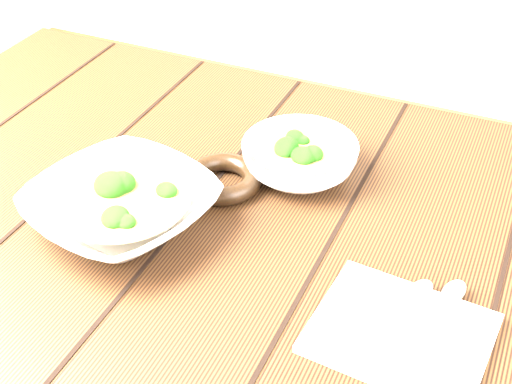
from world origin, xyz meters
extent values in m
cube|color=#341F0F|center=(0.00, 0.00, 0.73)|extent=(1.20, 0.80, 0.04)
cube|color=#341F0F|center=(-0.54, 0.34, 0.35)|extent=(0.07, 0.07, 0.71)
imported|color=silver|center=(-0.09, -0.09, 0.78)|extent=(0.29, 0.29, 0.06)
cylinder|color=olive|center=(-0.09, -0.09, 0.80)|extent=(0.19, 0.19, 0.00)
ellipsoid|color=#276E18|center=(-0.07, -0.08, 0.80)|extent=(0.04, 0.04, 0.03)
ellipsoid|color=#276E18|center=(-0.09, -0.05, 0.80)|extent=(0.04, 0.04, 0.03)
ellipsoid|color=#276E18|center=(-0.14, -0.07, 0.80)|extent=(0.04, 0.04, 0.03)
ellipsoid|color=#276E18|center=(-0.11, -0.11, 0.80)|extent=(0.04, 0.04, 0.03)
ellipsoid|color=#276E18|center=(-0.06, -0.12, 0.80)|extent=(0.04, 0.04, 0.03)
imported|color=silver|center=(0.09, 0.12, 0.78)|extent=(0.19, 0.19, 0.05)
cylinder|color=olive|center=(0.09, 0.12, 0.79)|extent=(0.14, 0.14, 0.00)
ellipsoid|color=#276E18|center=(0.10, 0.13, 0.80)|extent=(0.03, 0.03, 0.02)
ellipsoid|color=#276E18|center=(0.09, 0.15, 0.80)|extent=(0.03, 0.03, 0.02)
ellipsoid|color=#276E18|center=(0.05, 0.14, 0.80)|extent=(0.03, 0.03, 0.02)
ellipsoid|color=#276E18|center=(0.07, 0.11, 0.80)|extent=(0.03, 0.03, 0.02)
ellipsoid|color=#276E18|center=(0.10, 0.10, 0.80)|extent=(0.03, 0.03, 0.02)
torus|color=black|center=(0.00, 0.05, 0.76)|extent=(0.12, 0.12, 0.03)
cube|color=beige|center=(0.31, -0.13, 0.76)|extent=(0.21, 0.17, 0.01)
cylinder|color=#9E988B|center=(0.29, -0.13, 0.76)|extent=(0.04, 0.12, 0.01)
ellipsoid|color=#9E988B|center=(0.31, -0.06, 0.76)|extent=(0.04, 0.05, 0.01)
cylinder|color=#9E988B|center=(0.33, -0.12, 0.76)|extent=(0.03, 0.12, 0.01)
ellipsoid|color=#9E988B|center=(0.35, -0.04, 0.76)|extent=(0.04, 0.05, 0.01)
camera|label=1|loc=(0.38, -0.70, 1.37)|focal=50.00mm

